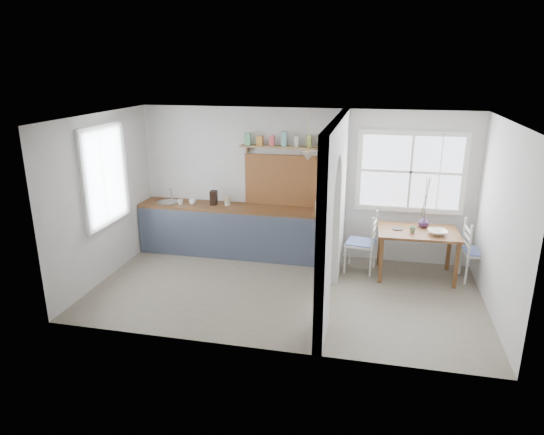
% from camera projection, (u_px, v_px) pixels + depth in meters
% --- Properties ---
extents(floor, '(5.80, 3.20, 0.01)m').
position_uv_depth(floor, '(285.00, 291.00, 7.37)').
color(floor, '#6B6352').
rests_on(floor, ground).
extents(ceiling, '(5.80, 3.20, 0.01)m').
position_uv_depth(ceiling, '(286.00, 118.00, 6.58)').
color(ceiling, silver).
rests_on(ceiling, walls).
extents(walls, '(5.81, 3.21, 2.60)m').
position_uv_depth(walls, '(285.00, 209.00, 6.97)').
color(walls, silver).
rests_on(walls, floor).
extents(partition, '(0.12, 3.20, 2.60)m').
position_uv_depth(partition, '(335.00, 201.00, 6.84)').
color(partition, silver).
rests_on(partition, floor).
extents(kitchen_window, '(0.10, 1.16, 1.50)m').
position_uv_depth(kitchen_window, '(103.00, 176.00, 7.46)').
color(kitchen_window, white).
rests_on(kitchen_window, walls).
extents(nook_window, '(1.76, 0.10, 1.30)m').
position_uv_depth(nook_window, '(411.00, 172.00, 7.97)').
color(nook_window, white).
rests_on(nook_window, walls).
extents(counter, '(3.50, 0.60, 0.90)m').
position_uv_depth(counter, '(237.00, 230.00, 8.70)').
color(counter, brown).
rests_on(counter, floor).
extents(sink, '(0.40, 0.40, 0.02)m').
position_uv_depth(sink, '(168.00, 203.00, 8.81)').
color(sink, silver).
rests_on(sink, counter).
extents(backsplash, '(1.65, 0.03, 0.90)m').
position_uv_depth(backsplash, '(291.00, 181.00, 8.47)').
color(backsplash, brown).
rests_on(backsplash, walls).
extents(shelf, '(1.75, 0.20, 0.21)m').
position_uv_depth(shelf, '(290.00, 144.00, 8.19)').
color(shelf, tan).
rests_on(shelf, walls).
extents(pendant_lamp, '(0.26, 0.26, 0.16)m').
position_uv_depth(pendant_lamp, '(308.00, 156.00, 7.84)').
color(pendant_lamp, silver).
rests_on(pendant_lamp, ceiling).
extents(utensil_rail, '(0.02, 0.50, 0.02)m').
position_uv_depth(utensil_rail, '(334.00, 187.00, 7.64)').
color(utensil_rail, silver).
rests_on(utensil_rail, partition).
extents(dining_table, '(1.27, 0.87, 0.78)m').
position_uv_depth(dining_table, '(416.00, 254.00, 7.78)').
color(dining_table, brown).
rests_on(dining_table, floor).
extents(chair_left, '(0.51, 0.51, 1.00)m').
position_uv_depth(chair_left, '(361.00, 242.00, 7.97)').
color(chair_left, silver).
rests_on(chair_left, floor).
extents(chair_right, '(0.47, 0.47, 0.98)m').
position_uv_depth(chair_right, '(479.00, 251.00, 7.60)').
color(chair_right, silver).
rests_on(chair_right, floor).
extents(kettle, '(0.21, 0.18, 0.23)m').
position_uv_depth(kettle, '(320.00, 206.00, 8.15)').
color(kettle, white).
rests_on(kettle, counter).
extents(mug_a, '(0.13, 0.13, 0.09)m').
position_uv_depth(mug_a, '(180.00, 202.00, 8.63)').
color(mug_a, white).
rests_on(mug_a, counter).
extents(mug_b, '(0.16, 0.16, 0.10)m').
position_uv_depth(mug_b, '(193.00, 201.00, 8.66)').
color(mug_b, white).
rests_on(mug_b, counter).
extents(knife_block, '(0.13, 0.17, 0.25)m').
position_uv_depth(knife_block, '(214.00, 198.00, 8.62)').
color(knife_block, black).
rests_on(knife_block, counter).
extents(jar, '(0.11, 0.11, 0.17)m').
position_uv_depth(jar, '(227.00, 201.00, 8.58)').
color(jar, tan).
rests_on(jar, counter).
extents(towel_magenta, '(0.02, 0.03, 0.57)m').
position_uv_depth(towel_magenta, '(330.00, 254.00, 8.06)').
color(towel_magenta, '#C31146').
rests_on(towel_magenta, counter).
extents(towel_orange, '(0.02, 0.03, 0.45)m').
position_uv_depth(towel_orange, '(330.00, 256.00, 8.03)').
color(towel_orange, '#C1770D').
rests_on(towel_orange, counter).
extents(bowl, '(0.33, 0.33, 0.07)m').
position_uv_depth(bowl, '(438.00, 232.00, 7.49)').
color(bowl, white).
rests_on(bowl, dining_table).
extents(table_cup, '(0.12, 0.12, 0.10)m').
position_uv_depth(table_cup, '(413.00, 230.00, 7.57)').
color(table_cup, '#688E66').
rests_on(table_cup, dining_table).
extents(plate, '(0.23, 0.23, 0.01)m').
position_uv_depth(plate, '(397.00, 229.00, 7.74)').
color(plate, '#2B2827').
rests_on(plate, dining_table).
extents(vase, '(0.20, 0.20, 0.18)m').
position_uv_depth(vase, '(424.00, 222.00, 7.80)').
color(vase, '#3B2149').
rests_on(vase, dining_table).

